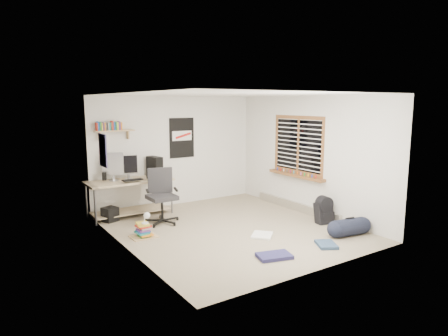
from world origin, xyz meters
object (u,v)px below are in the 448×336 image
office_chair (162,199)px  backpack (324,213)px  desk (130,199)px  duffel_bag (349,228)px  book_stack (144,229)px

office_chair → backpack: 3.20m
desk → backpack: size_ratio=3.99×
backpack → duffel_bag: bearing=-93.3°
duffel_bag → backpack: bearing=85.8°
office_chair → backpack: bearing=-16.0°
desk → book_stack: size_ratio=3.58×
desk → office_chair: bearing=-87.8°
desk → backpack: desk is taller
desk → backpack: 3.98m
desk → duffel_bag: desk is taller
book_stack → duffel_bag: bearing=-32.1°
backpack → book_stack: bearing=170.9°
office_chair → backpack: office_chair is taller
backpack → book_stack: (-3.29, 1.16, -0.05)m
backpack → duffel_bag: 0.81m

